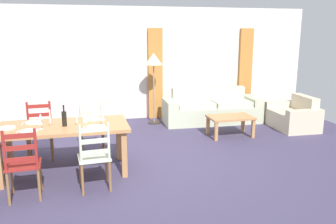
{
  "coord_description": "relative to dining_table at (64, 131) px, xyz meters",
  "views": [
    {
      "loc": [
        -0.95,
        -5.19,
        2.1
      ],
      "look_at": [
        0.47,
        0.52,
        0.75
      ],
      "focal_mm": 37.25,
      "sensor_mm": 36.0,
      "label": 1
    }
  ],
  "objects": [
    {
      "name": "dinner_plate_head_west",
      "position": [
        -0.78,
        0.0,
        0.1
      ],
      "size": [
        0.24,
        0.24,
        0.02
      ],
      "primitive_type": "cylinder",
      "color": "white",
      "rests_on": "dining_table"
    },
    {
      "name": "ground_plane",
      "position": [
        1.25,
        -0.05,
        -0.67
      ],
      "size": [
        9.6,
        9.6,
        0.02
      ],
      "primitive_type": "cube",
      "color": "#3E3853"
    },
    {
      "name": "wine_glass_near_right",
      "position": [
        0.58,
        -0.14,
        0.2
      ],
      "size": [
        0.06,
        0.06,
        0.16
      ],
      "color": "white",
      "rests_on": "dining_table"
    },
    {
      "name": "dining_chair_far_left",
      "position": [
        -0.43,
        0.76,
        -0.19
      ],
      "size": [
        0.44,
        0.42,
        0.96
      ],
      "color": "maroon",
      "rests_on": "ground_plane"
    },
    {
      "name": "dinner_plate_far_left",
      "position": [
        -0.45,
        0.25,
        0.1
      ],
      "size": [
        0.24,
        0.24,
        0.02
      ],
      "primitive_type": "cylinder",
      "color": "white",
      "rests_on": "dining_table"
    },
    {
      "name": "curtain_panel_left",
      "position": [
        2.06,
        3.11,
        0.44
      ],
      "size": [
        0.35,
        0.08,
        2.2
      ],
      "primitive_type": "cube",
      "color": "#BD7633",
      "rests_on": "ground_plane"
    },
    {
      "name": "dining_chair_near_left",
      "position": [
        -0.48,
        -0.78,
        -0.19
      ],
      "size": [
        0.44,
        0.42,
        0.96
      ],
      "color": "maroon",
      "rests_on": "ground_plane"
    },
    {
      "name": "dinner_plate_near_right",
      "position": [
        0.45,
        -0.25,
        0.1
      ],
      "size": [
        0.24,
        0.24,
        0.02
      ],
      "primitive_type": "cylinder",
      "color": "white",
      "rests_on": "dining_table"
    },
    {
      "name": "dinner_plate_near_left",
      "position": [
        -0.45,
        -0.25,
        0.1
      ],
      "size": [
        0.24,
        0.24,
        0.02
      ],
      "primitive_type": "cylinder",
      "color": "white",
      "rests_on": "dining_table"
    },
    {
      "name": "coffee_cup_primary",
      "position": [
        0.31,
        0.07,
        0.13
      ],
      "size": [
        0.07,
        0.07,
        0.09
      ],
      "primitive_type": "cylinder",
      "color": "beige",
      "rests_on": "dining_table"
    },
    {
      "name": "fork_far_left",
      "position": [
        -0.6,
        0.25,
        0.09
      ],
      "size": [
        0.02,
        0.17,
        0.01
      ],
      "primitive_type": "cube",
      "rotation": [
        0.0,
        0.0,
        0.01
      ],
      "color": "silver",
      "rests_on": "dining_table"
    },
    {
      "name": "dinner_plate_far_right",
      "position": [
        0.45,
        0.25,
        0.1
      ],
      "size": [
        0.24,
        0.24,
        0.02
      ],
      "primitive_type": "cylinder",
      "color": "white",
      "rests_on": "dining_table"
    },
    {
      "name": "dining_chair_far_right",
      "position": [
        0.43,
        0.71,
        -0.19
      ],
      "size": [
        0.42,
        0.4,
        0.96
      ],
      "color": "beige",
      "rests_on": "ground_plane"
    },
    {
      "name": "coffee_table",
      "position": [
        3.22,
        1.18,
        -0.31
      ],
      "size": [
        0.9,
        0.56,
        0.42
      ],
      "color": "#B57D4B",
      "rests_on": "ground_plane"
    },
    {
      "name": "candle_tall",
      "position": [
        -0.18,
        0.02,
        0.16
      ],
      "size": [
        0.05,
        0.05,
        0.24
      ],
      "color": "#998C66",
      "rests_on": "dining_table"
    },
    {
      "name": "wine_bottle",
      "position": [
        0.02,
        -0.06,
        0.2
      ],
      "size": [
        0.07,
        0.07,
        0.32
      ],
      "color": "black",
      "rests_on": "dining_table"
    },
    {
      "name": "wine_glass_near_left",
      "position": [
        -0.31,
        -0.16,
        0.2
      ],
      "size": [
        0.06,
        0.06,
        0.16
      ],
      "color": "white",
      "rests_on": "dining_table"
    },
    {
      "name": "dining_table",
      "position": [
        0.0,
        0.0,
        0.0
      ],
      "size": [
        1.9,
        0.96,
        0.75
      ],
      "color": "#B57D4B",
      "rests_on": "ground_plane"
    },
    {
      "name": "fork_far_right",
      "position": [
        0.3,
        0.25,
        0.09
      ],
      "size": [
        0.02,
        0.17,
        0.01
      ],
      "primitive_type": "cube",
      "rotation": [
        0.0,
        0.0,
        0.02
      ],
      "color": "silver",
      "rests_on": "dining_table"
    },
    {
      "name": "wine_glass_far_left",
      "position": [
        -0.33,
        0.16,
        0.2
      ],
      "size": [
        0.06,
        0.06,
        0.16
      ],
      "color": "white",
      "rests_on": "dining_table"
    },
    {
      "name": "couch",
      "position": [
        3.27,
        2.4,
        -0.37
      ],
      "size": [
        2.31,
        0.89,
        0.8
      ],
      "color": "#B7BE9F",
      "rests_on": "ground_plane"
    },
    {
      "name": "dining_chair_near_right",
      "position": [
        0.41,
        -0.73,
        -0.19
      ],
      "size": [
        0.45,
        0.43,
        0.96
      ],
      "color": "beige",
      "rests_on": "ground_plane"
    },
    {
      "name": "wall_far",
      "position": [
        1.25,
        3.25,
        0.69
      ],
      "size": [
        9.6,
        0.16,
        2.7
      ],
      "primitive_type": "cube",
      "color": "beige",
      "rests_on": "ground_plane"
    },
    {
      "name": "fork_near_right",
      "position": [
        0.3,
        -0.25,
        0.09
      ],
      "size": [
        0.02,
        0.17,
        0.01
      ],
      "primitive_type": "cube",
      "rotation": [
        0.0,
        0.0,
        -0.01
      ],
      "color": "silver",
      "rests_on": "dining_table"
    },
    {
      "name": "standing_lamp",
      "position": [
        1.91,
        2.58,
        0.75
      ],
      "size": [
        0.4,
        0.4,
        1.64
      ],
      "color": "#332D28",
      "rests_on": "ground_plane"
    },
    {
      "name": "armchair_upholstered",
      "position": [
        4.88,
        1.43,
        -0.41
      ],
      "size": [
        0.84,
        1.19,
        0.72
      ],
      "color": "beige",
      "rests_on": "ground_plane"
    },
    {
      "name": "candle_short",
      "position": [
        0.2,
        -0.04,
        0.13
      ],
      "size": [
        0.05,
        0.05,
        0.16
      ],
      "color": "#998C66",
      "rests_on": "dining_table"
    },
    {
      "name": "curtain_panel_right",
      "position": [
        4.46,
        3.11,
        0.44
      ],
      "size": [
        0.35,
        0.08,
        2.2
      ],
      "primitive_type": "cube",
      "color": "#BD7633",
      "rests_on": "ground_plane"
    },
    {
      "name": "fork_near_left",
      "position": [
        -0.6,
        -0.25,
        0.09
      ],
      "size": [
        0.02,
        0.17,
        0.01
      ],
      "primitive_type": "cube",
      "rotation": [
        0.0,
        0.0,
        -0.0
      ],
      "color": "silver",
      "rests_on": "dining_table"
    }
  ]
}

